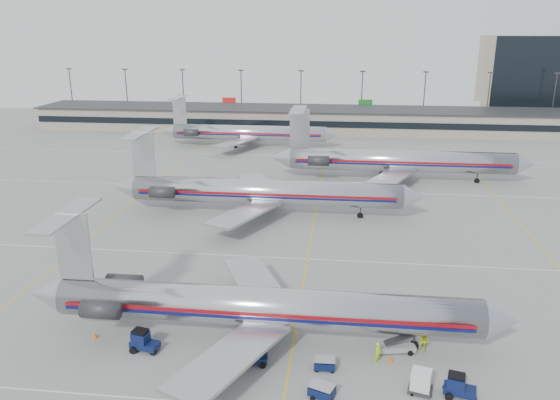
# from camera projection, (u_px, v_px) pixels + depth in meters

# --- Properties ---
(ground) EXTENTS (260.00, 260.00, 0.00)m
(ground) POSITION_uv_depth(u_px,v_px,m) (301.00, 297.00, 57.95)
(ground) COLOR gray
(ground) RESTS_ON ground
(apron_markings) EXTENTS (160.00, 0.15, 0.02)m
(apron_markings) POSITION_uv_depth(u_px,v_px,m) (307.00, 259.00, 67.42)
(apron_markings) COLOR silver
(apron_markings) RESTS_ON ground
(terminal) EXTENTS (162.00, 17.00, 6.25)m
(terminal) POSITION_uv_depth(u_px,v_px,m) (329.00, 119.00, 149.75)
(terminal) COLOR gray
(terminal) RESTS_ON ground
(light_mast_row) EXTENTS (163.60, 0.40, 15.28)m
(light_mast_row) POSITION_uv_depth(u_px,v_px,m) (331.00, 94.00, 161.39)
(light_mast_row) COLOR #38383D
(light_mast_row) RESTS_ON ground
(distant_building) EXTENTS (30.00, 20.00, 25.00)m
(distant_building) POSITION_uv_depth(u_px,v_px,m) (534.00, 78.00, 168.54)
(distant_building) COLOR tan
(distant_building) RESTS_ON ground
(jet_foreground) EXTENTS (44.54, 26.23, 11.66)m
(jet_foreground) POSITION_uv_depth(u_px,v_px,m) (255.00, 306.00, 49.20)
(jet_foreground) COLOR silver
(jet_foreground) RESTS_ON ground
(jet_second_row) EXTENTS (47.66, 28.06, 12.47)m
(jet_second_row) POSITION_uv_depth(u_px,v_px,m) (259.00, 191.00, 82.56)
(jet_second_row) COLOR silver
(jet_second_row) RESTS_ON ground
(jet_third_row) EXTENTS (48.21, 29.66, 13.18)m
(jet_third_row) POSITION_uv_depth(u_px,v_px,m) (395.00, 160.00, 100.91)
(jet_third_row) COLOR silver
(jet_third_row) RESTS_ON ground
(jet_back_row) EXTENTS (42.80, 26.32, 11.70)m
(jet_back_row) POSITION_uv_depth(u_px,v_px,m) (245.00, 132.00, 130.00)
(jet_back_row) COLOR silver
(jet_back_row) RESTS_ON ground
(tug_left) EXTENTS (2.72, 1.78, 2.04)m
(tug_left) POSITION_uv_depth(u_px,v_px,m) (143.00, 341.00, 48.05)
(tug_left) COLOR #0B153C
(tug_left) RESTS_ON ground
(tug_center) EXTENTS (2.33, 1.31, 1.83)m
(tug_center) POSITION_uv_depth(u_px,v_px,m) (252.00, 355.00, 46.17)
(tug_center) COLOR #0B153C
(tug_center) RESTS_ON ground
(tug_right) EXTENTS (2.63, 1.73, 1.96)m
(tug_right) POSITION_uv_depth(u_px,v_px,m) (458.00, 387.00, 42.07)
(tug_right) COLOR #0B153C
(tug_right) RESTS_ON ground
(cart_inner) EXTENTS (2.25, 1.92, 1.08)m
(cart_inner) POSITION_uv_depth(u_px,v_px,m) (322.00, 391.00, 42.10)
(cart_inner) COLOR #0B153C
(cart_inner) RESTS_ON ground
(cart_outer) EXTENTS (1.76, 1.22, 0.99)m
(cart_outer) POSITION_uv_depth(u_px,v_px,m) (325.00, 364.00, 45.57)
(cart_outer) COLOR #0B153C
(cart_outer) RESTS_ON ground
(uld_container) EXTENTS (2.12, 1.91, 1.89)m
(uld_container) POSITION_uv_depth(u_px,v_px,m) (421.00, 382.00, 42.57)
(uld_container) COLOR #2D2D30
(uld_container) RESTS_ON ground
(belt_loader) EXTENTS (4.00, 1.81, 2.05)m
(belt_loader) POSITION_uv_depth(u_px,v_px,m) (397.00, 346.00, 48.02)
(belt_loader) COLOR gray
(belt_loader) RESTS_ON ground
(ramp_worker_near) EXTENTS (0.76, 0.84, 1.92)m
(ramp_worker_near) POSITION_uv_depth(u_px,v_px,m) (378.00, 353.00, 46.32)
(ramp_worker_near) COLOR #B1EF16
(ramp_worker_near) RESTS_ON ground
(ramp_worker_far) EXTENTS (1.12, 1.05, 1.84)m
(ramp_worker_far) POSITION_uv_depth(u_px,v_px,m) (424.00, 342.00, 48.01)
(ramp_worker_far) COLOR #ABC312
(ramp_worker_far) RESTS_ON ground
(cone_right) EXTENTS (0.45, 0.45, 0.58)m
(cone_right) POSITION_uv_depth(u_px,v_px,m) (391.00, 359.00, 46.62)
(cone_right) COLOR #F36408
(cone_right) RESTS_ON ground
(cone_left) EXTENTS (0.49, 0.49, 0.58)m
(cone_left) POSITION_uv_depth(u_px,v_px,m) (95.00, 335.00, 50.22)
(cone_left) COLOR #F36408
(cone_left) RESTS_ON ground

